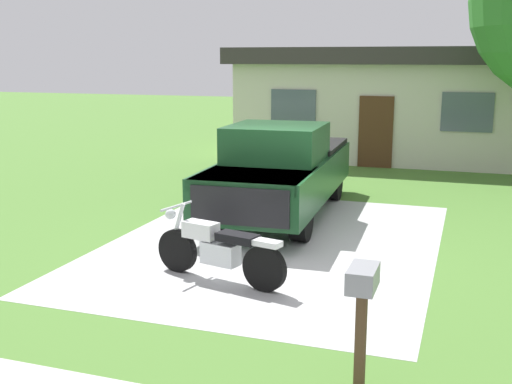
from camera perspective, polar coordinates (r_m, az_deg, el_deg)
The scene contains 6 objects.
ground_plane at distance 11.12m, azimuth 1.64°, elevation -4.65°, with size 80.00×80.00×0.00m, color #4D7C32.
driveway_pad at distance 11.12m, azimuth 1.64°, elevation -4.64°, with size 5.52×7.48×0.01m, color #BABABA.
motorcycle at distance 9.19m, azimuth -3.44°, elevation -5.19°, with size 2.18×0.87×1.09m.
pickup_truck at distance 13.01m, azimuth 2.32°, elevation 2.11°, with size 2.25×5.71×1.90m.
mailbox at distance 6.16m, azimuth 9.55°, elevation -9.16°, with size 0.26×0.48×1.26m.
neighbor_house at distance 21.42m, azimuth 11.80°, elevation 8.01°, with size 9.60×5.60×3.50m.
Camera 1 is at (3.14, -10.18, 3.18)m, focal length 44.37 mm.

